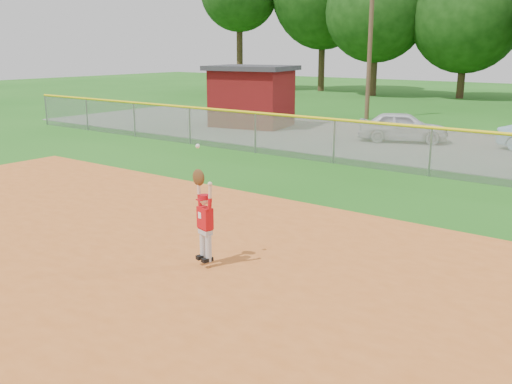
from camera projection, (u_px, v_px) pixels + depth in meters
ground at (216, 279)px, 9.75m from camera, size 120.00×120.00×0.00m
clay_infield at (65, 350)px, 7.42m from camera, size 24.00×16.00×0.04m
parking_strip at (485, 149)px, 22.16m from camera, size 44.00×10.00×0.03m
car_white_a at (403, 127)px, 23.62m from camera, size 3.92×2.71×1.24m
utility_shed at (252, 96)px, 28.04m from camera, size 4.46×3.75×2.98m
outfield_fence at (431, 148)px, 17.29m from camera, size 40.06×0.10×1.55m
ballplayer at (204, 216)px, 10.05m from camera, size 0.54×0.30×2.08m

